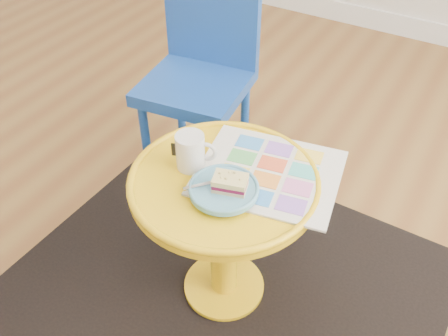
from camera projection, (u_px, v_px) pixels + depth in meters
The scene contains 10 objects.
floor at pixel (111, 210), 1.88m from camera, with size 4.00×4.00×0.00m, color brown.
room_walls at pixel (89, 32), 2.87m from camera, with size 4.00×4.00×4.00m.
rug at pixel (224, 287), 1.61m from camera, with size 1.30×1.10×0.01m, color black.
side_table at pixel (224, 215), 1.39m from camera, with size 0.50×0.50×0.48m.
chair at pixel (202, 66), 1.78m from camera, with size 0.40×0.40×0.80m.
newspaper at pixel (269, 173), 1.32m from camera, with size 0.37×0.31×0.01m, color silver.
mug at pixel (191, 151), 1.31m from camera, with size 0.11×0.08×0.10m.
plate at pixel (224, 190), 1.25m from camera, with size 0.18×0.18×0.02m.
cake_slice at pixel (230, 183), 1.23m from camera, with size 0.10×0.08×0.04m.
fork at pixel (213, 182), 1.25m from camera, with size 0.10×0.12×0.00m.
Camera 1 is at (1.03, -0.91, 1.36)m, focal length 40.00 mm.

